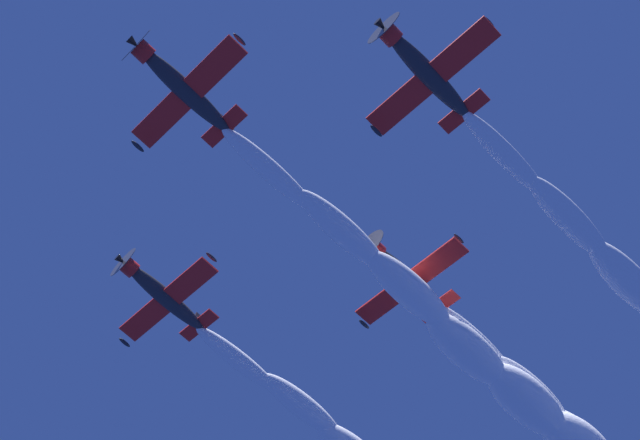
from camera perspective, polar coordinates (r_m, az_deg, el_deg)
name	(u,v)px	position (r m, az deg, el deg)	size (l,w,h in m)	color
airplane_lead	(182,87)	(57.03, -8.87, 8.42)	(8.44, 9.13, 2.99)	#232328
airplane_left_wingman	(425,71)	(55.81, 6.78, 9.47)	(8.41, 9.17, 2.90)	#232328
airplane_right_wingman	(162,295)	(66.12, -10.10, -4.76)	(8.42, 9.15, 2.95)	#232328
airplane_slot_tail	(405,277)	(64.74, 5.51, -3.64)	(8.47, 9.17, 2.89)	#232328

